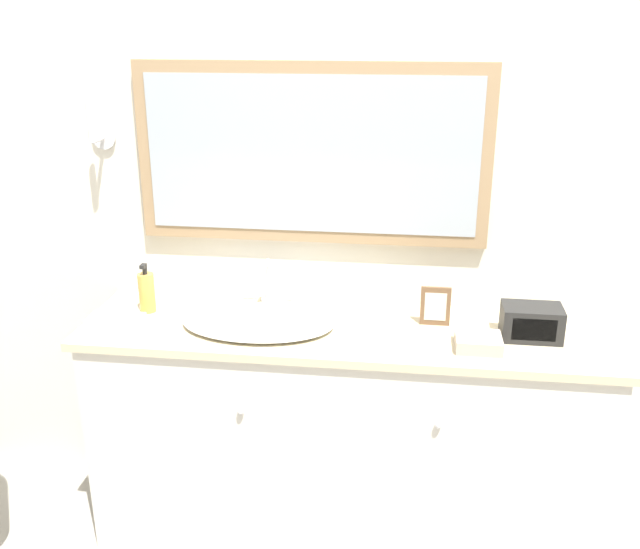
# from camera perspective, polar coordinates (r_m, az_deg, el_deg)

# --- Properties ---
(wall_back) EXTENTS (8.00, 0.18, 2.55)m
(wall_back) POSITION_cam_1_polar(r_m,az_deg,el_deg) (2.72, 2.70, 5.88)
(wall_back) COLOR silver
(wall_back) RESTS_ON ground_plane
(vanity_counter) EXTENTS (1.92, 0.53, 0.88)m
(vanity_counter) POSITION_cam_1_polar(r_m,az_deg,el_deg) (2.79, 1.99, -12.56)
(vanity_counter) COLOR beige
(vanity_counter) RESTS_ON ground_plane
(sink_basin) EXTENTS (0.55, 0.41, 0.19)m
(sink_basin) POSITION_cam_1_polar(r_m,az_deg,el_deg) (2.59, -4.94, -3.69)
(sink_basin) COLOR white
(sink_basin) RESTS_ON vanity_counter
(soap_bottle) EXTENTS (0.06, 0.06, 0.19)m
(soap_bottle) POSITION_cam_1_polar(r_m,az_deg,el_deg) (2.76, -13.70, -1.36)
(soap_bottle) COLOR gold
(soap_bottle) RESTS_ON vanity_counter
(appliance_box) EXTENTS (0.20, 0.13, 0.12)m
(appliance_box) POSITION_cam_1_polar(r_m,az_deg,el_deg) (2.58, 16.56, -3.69)
(appliance_box) COLOR black
(appliance_box) RESTS_ON vanity_counter
(picture_frame) EXTENTS (0.11, 0.01, 0.15)m
(picture_frame) POSITION_cam_1_polar(r_m,az_deg,el_deg) (2.60, 9.21, -2.51)
(picture_frame) COLOR brown
(picture_frame) RESTS_ON vanity_counter
(hand_towel_near_sink) EXTENTS (0.15, 0.13, 0.05)m
(hand_towel_near_sink) POSITION_cam_1_polar(r_m,az_deg,el_deg) (2.47, 12.55, -5.31)
(hand_towel_near_sink) COLOR #B7A899
(hand_towel_near_sink) RESTS_ON vanity_counter
(hand_towel_far_corner) EXTENTS (0.19, 0.11, 0.05)m
(hand_towel_far_corner) POSITION_cam_1_polar(r_m,az_deg,el_deg) (2.66, -16.02, -3.74)
(hand_towel_far_corner) COLOR silver
(hand_towel_far_corner) RESTS_ON vanity_counter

